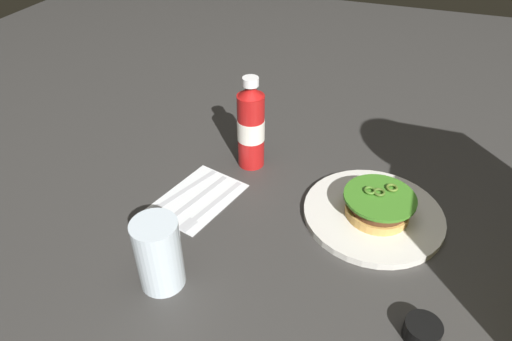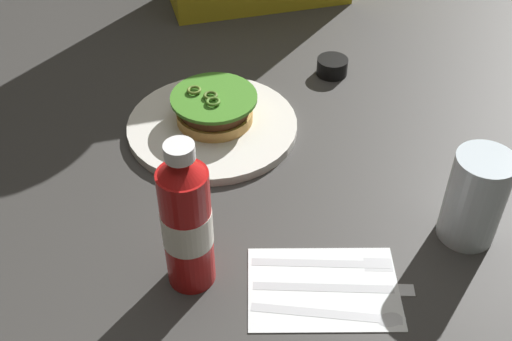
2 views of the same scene
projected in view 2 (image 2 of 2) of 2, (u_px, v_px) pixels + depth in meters
name	position (u px, v px, depth m)	size (l,w,h in m)	color
ground_plane	(288.00, 157.00, 0.97)	(3.00, 3.00, 0.00)	#353331
dinner_plate	(212.00, 126.00, 1.02)	(0.27, 0.27, 0.01)	silver
burger_sandwich	(214.00, 108.00, 1.00)	(0.14, 0.14, 0.05)	tan
ketchup_bottle	(187.00, 222.00, 0.73)	(0.06, 0.06, 0.21)	#B41616
water_glass	(475.00, 198.00, 0.81)	(0.08, 0.08, 0.13)	silver
condiment_cup	(332.00, 66.00, 1.14)	(0.06, 0.06, 0.03)	black
napkin	(323.00, 288.00, 0.78)	(0.19, 0.13, 0.00)	white
spoon_utensil	(351.00, 314.00, 0.75)	(0.18, 0.08, 0.00)	silver
butter_knife	(344.00, 287.00, 0.78)	(0.19, 0.07, 0.00)	silver
fork_utensil	(335.00, 262.00, 0.81)	(0.18, 0.07, 0.00)	silver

